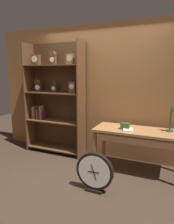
{
  "coord_description": "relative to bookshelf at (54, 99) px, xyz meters",
  "views": [
    {
      "loc": [
        1.29,
        -2.46,
        1.68
      ],
      "look_at": [
        -0.02,
        0.56,
        1.04
      ],
      "focal_mm": 32.28,
      "sensor_mm": 36.0,
      "label": 1
    }
  ],
  "objects": [
    {
      "name": "toolbox_small",
      "position": [
        1.58,
        -0.3,
        -0.34
      ],
      "size": [
        0.14,
        0.1,
        0.11
      ],
      "primitive_type": "cube",
      "color": "#2D5123",
      "rests_on": "workbench"
    },
    {
      "name": "desk_lamp",
      "position": [
        2.31,
        -0.16,
        -0.1
      ],
      "size": [
        0.17,
        0.17,
        0.45
      ],
      "color": "#1E472D",
      "rests_on": "workbench"
    },
    {
      "name": "workbench",
      "position": [
        1.78,
        -0.27,
        -0.49
      ],
      "size": [
        1.44,
        0.59,
        0.75
      ],
      "color": "#9E6B3D",
      "rests_on": "ground"
    },
    {
      "name": "round_clock_large",
      "position": [
        1.34,
        -1.1,
        -0.84
      ],
      "size": [
        0.55,
        0.11,
        0.59
      ],
      "color": "black",
      "rests_on": "ground"
    },
    {
      "name": "open_repair_manual",
      "position": [
        1.64,
        -0.35,
        -0.39
      ],
      "size": [
        0.21,
        0.25,
        0.02
      ],
      "primitive_type": "cube",
      "rotation": [
        0.0,
        0.0,
        0.27
      ],
      "color": "silver",
      "rests_on": "workbench"
    },
    {
      "name": "ground_plane",
      "position": [
        1.0,
        -1.1,
        -1.14
      ],
      "size": [
        10.0,
        10.0,
        0.0
      ],
      "primitive_type": "plane",
      "color": "#3D2D21"
    },
    {
      "name": "back_wood_panel",
      "position": [
        1.0,
        0.21,
        0.16
      ],
      "size": [
        4.8,
        0.05,
        2.6
      ],
      "primitive_type": "cube",
      "color": "brown",
      "rests_on": "ground"
    },
    {
      "name": "bookshelf",
      "position": [
        0.0,
        0.0,
        0.0
      ],
      "size": [
        1.27,
        0.39,
        2.29
      ],
      "color": "brown",
      "rests_on": "ground"
    }
  ]
}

